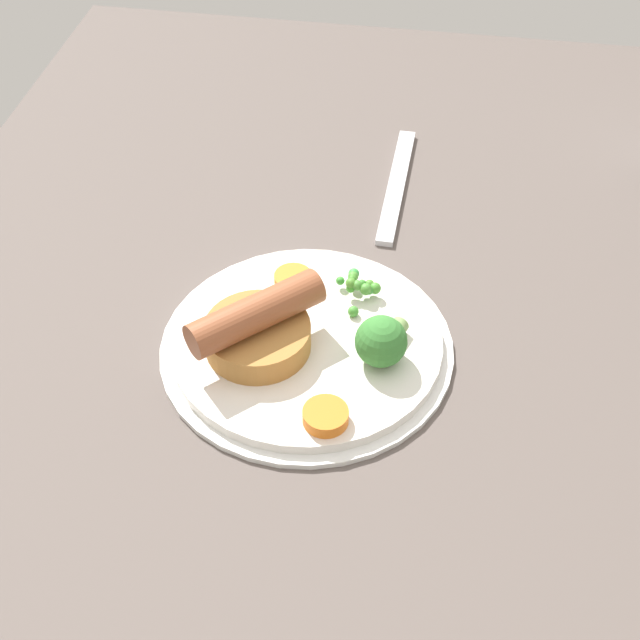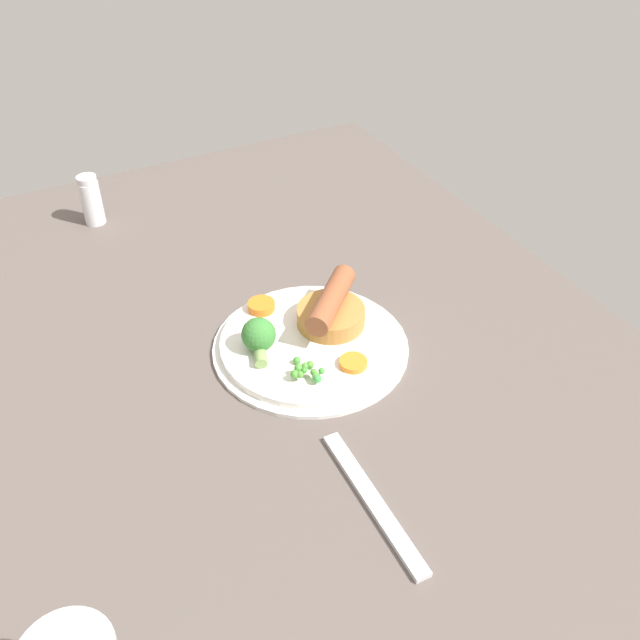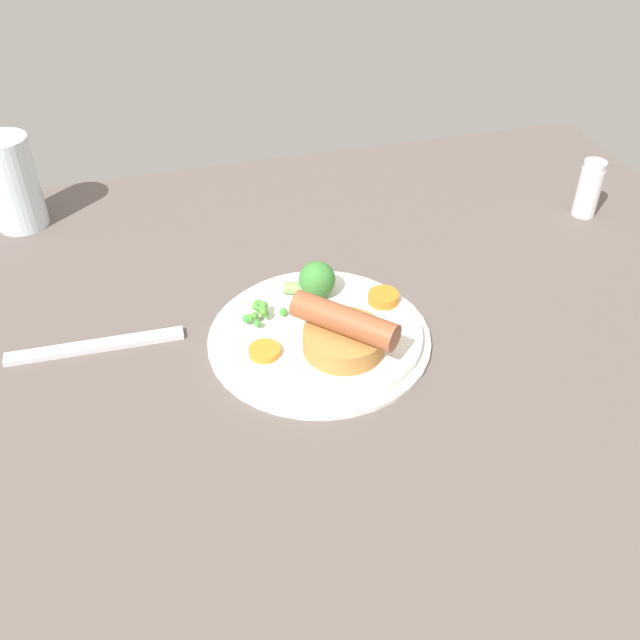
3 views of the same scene
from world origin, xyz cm
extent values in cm
cube|color=#564C47|center=(0.00, 0.00, 1.50)|extent=(110.00, 80.00, 3.00)
cylinder|color=silver|center=(0.48, -2.76, 3.25)|extent=(23.29, 23.29, 0.50)
cylinder|color=silver|center=(0.48, -2.76, 3.70)|extent=(21.42, 21.42, 1.40)
cylinder|color=#AD7538|center=(1.55, -6.32, 5.51)|extent=(8.24, 8.24, 2.22)
cylinder|color=#33190C|center=(1.55, -6.32, 6.47)|extent=(6.60, 6.60, 0.30)
cylinder|color=brown|center=(1.55, -6.32, 8.03)|extent=(9.62, 9.86, 2.80)
sphere|color=#38832C|center=(-5.59, 0.87, 5.59)|extent=(0.71, 0.71, 0.71)
sphere|color=#4B9134|center=(-6.72, -0.36, 5.26)|extent=(0.87, 0.87, 0.87)
sphere|color=#448D2E|center=(-5.47, 1.97, 5.36)|extent=(0.98, 0.98, 0.98)
sphere|color=green|center=(-7.10, 0.21, 5.24)|extent=(0.93, 0.93, 0.93)
sphere|color=#488D34|center=(-5.00, 1.26, 5.59)|extent=(1.00, 1.00, 1.00)
sphere|color=green|center=(-5.14, 1.54, 5.37)|extent=(0.72, 0.72, 0.72)
sphere|color=#3A9028|center=(-5.12, -0.45, 5.41)|extent=(0.76, 0.76, 0.76)
sphere|color=#4A892D|center=(-5.28, 0.49, 5.79)|extent=(0.90, 0.90, 0.90)
sphere|color=#368B32|center=(-7.10, 0.15, 5.23)|extent=(0.91, 0.91, 0.91)
sphere|color=#488F36|center=(-5.19, 0.54, 5.74)|extent=(0.86, 0.86, 0.86)
sphere|color=#4B8B30|center=(-5.80, 1.47, 5.42)|extent=(0.81, 0.81, 0.81)
sphere|color=#3F832A|center=(-6.17, -0.03, 5.43)|extent=(0.76, 0.76, 0.76)
sphere|color=#4A852B|center=(-6.86, 0.10, 5.25)|extent=(0.82, 0.82, 0.82)
sphere|color=green|center=(-6.15, -1.00, 5.15)|extent=(0.73, 0.73, 0.73)
sphere|color=#428E33|center=(-3.04, 0.52, 4.85)|extent=(0.90, 0.90, 0.90)
sphere|color=#387A33|center=(1.41, 3.19, 6.41)|extent=(4.01, 4.01, 4.01)
cylinder|color=#7A9E56|center=(-0.86, 4.02, 5.10)|extent=(2.77, 2.15, 1.40)
cylinder|color=orange|center=(7.98, 0.05, 4.92)|extent=(3.75, 3.75, 1.04)
cylinder|color=orange|center=(-6.25, -4.99, 4.75)|extent=(4.14, 4.14, 0.71)
cube|color=silver|center=(-22.61, 2.14, 3.30)|extent=(18.04, 2.08, 0.60)
cylinder|color=silver|center=(40.79, 12.78, 6.30)|extent=(3.01, 3.01, 6.61)
cylinder|color=silver|center=(40.79, 12.78, 10.11)|extent=(2.86, 2.86, 1.00)
camera|label=1|loc=(47.74, 6.04, 54.84)|focal=50.00mm
camera|label=2|loc=(-57.20, 25.92, 58.96)|focal=40.00mm
camera|label=3|loc=(-15.26, -57.68, 51.29)|focal=40.00mm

